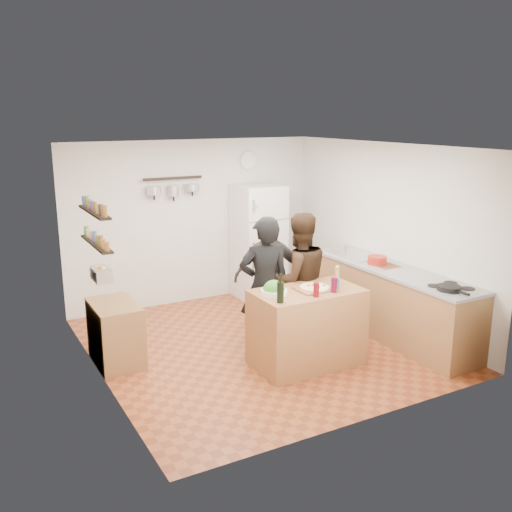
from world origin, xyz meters
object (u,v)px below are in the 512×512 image
wine_bottle (280,292)px  counter_run (393,303)px  pepper_mill (337,276)px  red_bowl (377,260)px  salad_bowl (274,292)px  person_back (270,277)px  person_left (265,286)px  prep_island (307,327)px  fridge (258,242)px  side_table (116,333)px  person_center (299,280)px  skillet (449,288)px  salt_canister (335,284)px  wall_clock (248,161)px

wine_bottle → counter_run: wine_bottle is taller
counter_run → pepper_mill: bearing=-171.4°
wine_bottle → red_bowl: wine_bottle is taller
salad_bowl → red_bowl: size_ratio=1.18×
person_back → red_bowl: (1.36, -0.52, 0.17)m
person_left → counter_run: 1.84m
person_back → pepper_mill: bearing=132.0°
prep_island → fridge: (0.74, 2.51, 0.45)m
red_bowl → side_table: bearing=169.5°
counter_run → person_center: bearing=165.2°
person_back → fridge: size_ratio=0.89×
skillet → person_left: bearing=141.4°
red_bowl → pepper_mill: bearing=-155.8°
person_back → counter_run: (1.41, -0.81, -0.35)m
side_table → salt_canister: bearing=-29.1°
skillet → wall_clock: size_ratio=0.90×
prep_island → counter_run: size_ratio=0.48×
fridge → wall_clock: wall_clock is taller
person_left → red_bowl: size_ratio=6.75×
person_left → wine_bottle: bearing=86.9°
counter_run → side_table: counter_run is taller
counter_run → skillet: bearing=-95.7°
wine_bottle → person_left: size_ratio=0.13×
wall_clock → person_back: bearing=-109.8°
side_table → wall_clock: bearing=32.5°
person_left → person_back: bearing=-112.1°
salt_canister → fridge: 2.67m
counter_run → fridge: size_ratio=1.46×
prep_island → side_table: (-1.95, 1.13, -0.09)m
salt_canister → wine_bottle: bearing=-172.9°
fridge → side_table: bearing=-152.8°
salad_bowl → person_center: (0.65, 0.49, -0.09)m
person_back → fridge: (0.66, 1.49, 0.10)m
red_bowl → wall_clock: bearing=106.6°
prep_island → person_center: (0.23, 0.54, 0.40)m
person_left → skillet: (1.66, -1.33, 0.09)m
person_center → person_back: size_ratio=1.07×
person_left → side_table: size_ratio=2.14×
pepper_mill → counter_run: pepper_mill is taller
prep_island → side_table: prep_island is taller
salad_bowl → person_back: size_ratio=0.19×
skillet → red_bowl: 1.30m
prep_island → wall_clock: size_ratio=4.17×
red_bowl → person_center: bearing=177.8°
side_table → red_bowl: bearing=-10.5°
wine_bottle → pepper_mill: (0.95, 0.27, -0.03)m
salt_canister → person_left: person_left is taller
wine_bottle → red_bowl: (1.94, 0.72, -0.05)m
prep_island → wall_clock: 3.39m
pepper_mill → skillet: (0.94, -0.85, -0.05)m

